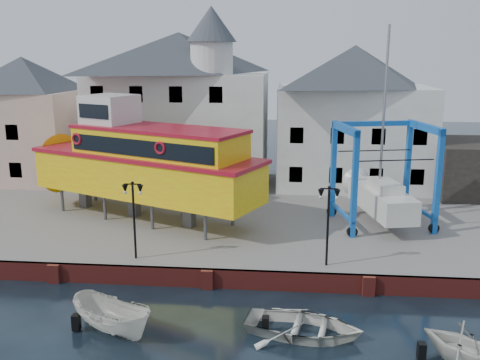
{
  "coord_description": "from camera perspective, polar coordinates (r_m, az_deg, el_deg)",
  "views": [
    {
      "loc": [
        4.0,
        -24.75,
        11.63
      ],
      "look_at": [
        1.0,
        7.0,
        4.0
      ],
      "focal_mm": 40.0,
      "sensor_mm": 36.0,
      "label": 1
    }
  ],
  "objects": [
    {
      "name": "building_white_right",
      "position": [
        44.32,
        11.92,
        6.65
      ],
      "size": [
        12.0,
        8.0,
        11.2
      ],
      "color": "silver",
      "rests_on": "hardstanding"
    },
    {
      "name": "travel_lift",
      "position": [
        35.28,
        14.44,
        -1.05
      ],
      "size": [
        6.55,
        8.37,
        12.26
      ],
      "rotation": [
        0.0,
        0.0,
        0.22
      ],
      "color": "blue",
      "rests_on": "hardstanding"
    },
    {
      "name": "motorboat_a",
      "position": [
        24.3,
        -13.38,
        -15.53
      ],
      "size": [
        4.6,
        3.59,
        1.68
      ],
      "primitive_type": "imported",
      "rotation": [
        0.0,
        0.0,
        1.05
      ],
      "color": "silver",
      "rests_on": "ground"
    },
    {
      "name": "building_white_main",
      "position": [
        44.26,
        -6.25,
        7.82
      ],
      "size": [
        14.0,
        8.3,
        14.0
      ],
      "color": "silver",
      "rests_on": "hardstanding"
    },
    {
      "name": "ground",
      "position": [
        27.64,
        -3.5,
        -11.46
      ],
      "size": [
        140.0,
        140.0,
        0.0
      ],
      "primitive_type": "plane",
      "color": "black",
      "rests_on": "ground"
    },
    {
      "name": "tour_boat",
      "position": [
        35.5,
        -11.4,
        2.01
      ],
      "size": [
        18.41,
        11.46,
        7.95
      ],
      "rotation": [
        0.0,
        0.0,
        -0.42
      ],
      "color": "#59595E",
      "rests_on": "hardstanding"
    },
    {
      "name": "quay_wall",
      "position": [
        27.53,
        -3.48,
        -10.42
      ],
      "size": [
        44.0,
        0.47,
        1.0
      ],
      "color": "maroon",
      "rests_on": "ground"
    },
    {
      "name": "hardstanding",
      "position": [
        37.66,
        -0.94,
        -3.74
      ],
      "size": [
        44.0,
        22.0,
        1.0
      ],
      "primitive_type": "cube",
      "color": "slate",
      "rests_on": "ground"
    },
    {
      "name": "lamp_post_right",
      "position": [
        27.08,
        9.43,
        -2.72
      ],
      "size": [
        1.12,
        0.32,
        4.2
      ],
      "color": "black",
      "rests_on": "hardstanding"
    },
    {
      "name": "building_pink",
      "position": [
        48.39,
        -21.81,
        5.99
      ],
      "size": [
        8.0,
        7.0,
        10.3
      ],
      "color": "#CB9F95",
      "rests_on": "hardstanding"
    },
    {
      "name": "lamp_post_left",
      "position": [
        28.16,
        -11.32,
        -2.17
      ],
      "size": [
        1.12,
        0.32,
        4.2
      ],
      "color": "black",
      "rests_on": "hardstanding"
    },
    {
      "name": "motorboat_b",
      "position": [
        23.67,
        6.76,
        -16.07
      ],
      "size": [
        5.52,
        4.38,
        1.03
      ],
      "primitive_type": "imported",
      "rotation": [
        0.0,
        0.0,
        1.39
      ],
      "color": "silver",
      "rests_on": "ground"
    }
  ]
}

